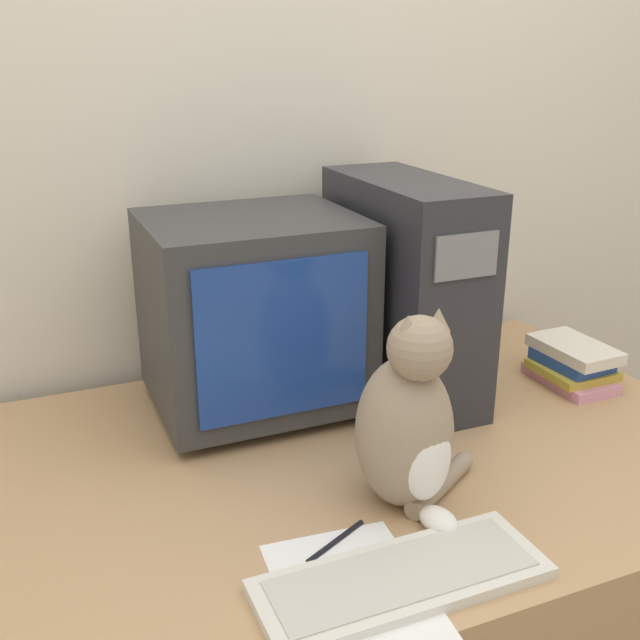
{
  "coord_description": "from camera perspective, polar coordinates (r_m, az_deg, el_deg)",
  "views": [
    {
      "loc": [
        -0.52,
        -0.66,
        1.51
      ],
      "look_at": [
        -0.02,
        0.52,
        1.04
      ],
      "focal_mm": 42.0,
      "sensor_mm": 36.0,
      "label": 1
    }
  ],
  "objects": [
    {
      "name": "crt_monitor",
      "position": [
        1.56,
        -5.09,
        0.56
      ],
      "size": [
        0.42,
        0.37,
        0.42
      ],
      "color": "#333333",
      "rests_on": "desk"
    },
    {
      "name": "book_stack",
      "position": [
        1.83,
        18.65,
        -3.17
      ],
      "size": [
        0.15,
        0.2,
        0.1
      ],
      "color": "pink",
      "rests_on": "desk"
    },
    {
      "name": "computer_tower",
      "position": [
        1.65,
        6.38,
        2.4
      ],
      "size": [
        0.19,
        0.46,
        0.48
      ],
      "color": "#28282D",
      "rests_on": "desk"
    },
    {
      "name": "pen",
      "position": [
        1.23,
        1.21,
        -16.51
      ],
      "size": [
        0.12,
        0.07,
        0.01
      ],
      "color": "black",
      "rests_on": "desk"
    },
    {
      "name": "cat",
      "position": [
        1.25,
        6.79,
        -8.01
      ],
      "size": [
        0.26,
        0.23,
        0.36
      ],
      "rotation": [
        0.0,
        0.0,
        0.16
      ],
      "color": "gray",
      "rests_on": "desk"
    },
    {
      "name": "desk",
      "position": [
        1.69,
        1.31,
        -21.5
      ],
      "size": [
        1.58,
        0.97,
        0.77
      ],
      "color": "tan",
      "rests_on": "ground_plane"
    },
    {
      "name": "wall_back",
      "position": [
        1.8,
        -5.82,
        11.8
      ],
      "size": [
        7.0,
        0.05,
        2.5
      ],
      "color": "beige",
      "rests_on": "ground_plane"
    },
    {
      "name": "keyboard",
      "position": [
        1.16,
        6.26,
        -18.98
      ],
      "size": [
        0.44,
        0.16,
        0.02
      ],
      "color": "silver",
      "rests_on": "desk"
    },
    {
      "name": "paper_sheet",
      "position": [
        1.14,
        2.66,
        -20.15
      ],
      "size": [
        0.23,
        0.31,
        0.0
      ],
      "color": "white",
      "rests_on": "desk"
    }
  ]
}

